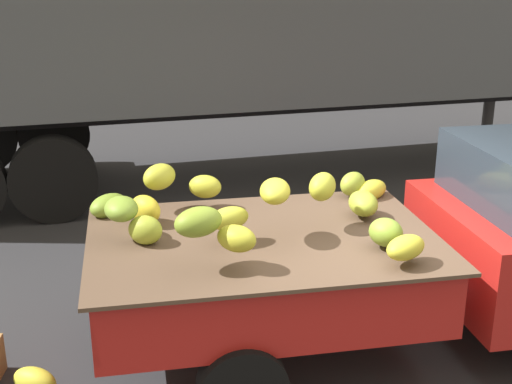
{
  "coord_description": "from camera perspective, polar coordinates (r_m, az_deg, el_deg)",
  "views": [
    {
      "loc": [
        -1.99,
        -4.49,
        3.16
      ],
      "look_at": [
        -0.64,
        1.07,
        1.18
      ],
      "focal_mm": 48.11,
      "sensor_mm": 36.0,
      "label": 1
    }
  ],
  "objects": [
    {
      "name": "pickup_truck",
      "position": [
        6.06,
        18.08,
        -3.97
      ],
      "size": [
        4.87,
        2.11,
        1.7
      ],
      "rotation": [
        0.0,
        0.0,
        -0.05
      ],
      "color": "#B21E19",
      "rests_on": "ground"
    },
    {
      "name": "semi_trailer",
      "position": [
        10.21,
        3.35,
        15.53
      ],
      "size": [
        12.07,
        2.93,
        3.95
      ],
      "rotation": [
        0.0,
        0.0,
        0.03
      ],
      "color": "#4C5156",
      "rests_on": "ground"
    },
    {
      "name": "fallen_banana_bunch_near_tailgate",
      "position": [
        5.65,
        -17.92,
        -14.72
      ],
      "size": [
        0.42,
        0.38,
        0.21
      ],
      "primitive_type": "ellipsoid",
      "rotation": [
        0.0,
        0.0,
        5.66
      ],
      "color": "gold",
      "rests_on": "ground"
    },
    {
      "name": "curb_strip",
      "position": [
        14.81,
        -5.69,
        6.94
      ],
      "size": [
        80.0,
        0.8,
        0.16
      ],
      "primitive_type": "cube",
      "color": "gray",
      "rests_on": "ground"
    },
    {
      "name": "ground",
      "position": [
        5.84,
        8.86,
        -13.98
      ],
      "size": [
        220.0,
        220.0,
        0.0
      ],
      "primitive_type": "plane",
      "color": "#28282B"
    }
  ]
}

